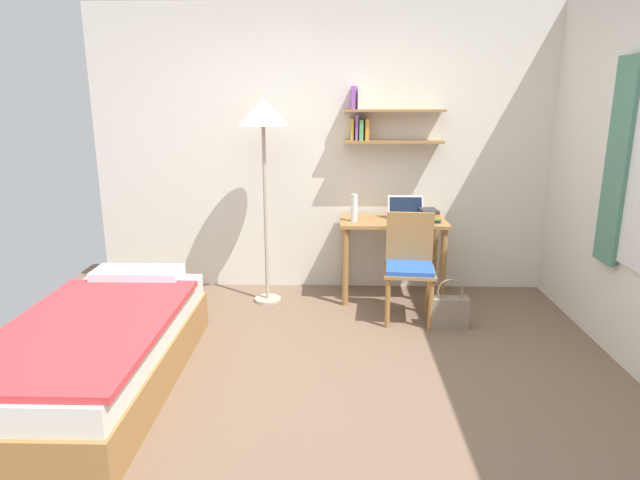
% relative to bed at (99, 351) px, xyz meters
% --- Properties ---
extents(ground_plane, '(5.28, 5.28, 0.00)m').
position_rel_bed_xyz_m(ground_plane, '(1.45, -0.04, -0.24)').
color(ground_plane, brown).
extents(wall_back, '(4.40, 0.27, 2.60)m').
position_rel_bed_xyz_m(wall_back, '(1.46, 1.98, 1.07)').
color(wall_back, silver).
rests_on(wall_back, ground_plane).
extents(bed, '(0.94, 1.98, 0.54)m').
position_rel_bed_xyz_m(bed, '(0.00, 0.00, 0.00)').
color(bed, '#9E703D').
rests_on(bed, ground_plane).
extents(desk, '(0.94, 0.52, 0.73)m').
position_rel_bed_xyz_m(desk, '(2.00, 1.66, 0.34)').
color(desk, '#9E703D').
rests_on(desk, ground_plane).
extents(desk_chair, '(0.44, 0.43, 0.87)m').
position_rel_bed_xyz_m(desk_chair, '(2.09, 1.18, 0.24)').
color(desk_chair, '#9E703D').
rests_on(desk_chair, ground_plane).
extents(standing_lamp, '(0.42, 0.42, 1.78)m').
position_rel_bed_xyz_m(standing_lamp, '(0.88, 1.53, 1.34)').
color(standing_lamp, '#B2A893').
rests_on(standing_lamp, ground_plane).
extents(laptop, '(0.33, 0.22, 0.21)m').
position_rel_bed_xyz_m(laptop, '(2.12, 1.68, 0.54)').
color(laptop, '#B7BABF').
rests_on(laptop, desk).
extents(water_bottle, '(0.06, 0.06, 0.24)m').
position_rel_bed_xyz_m(water_bottle, '(1.65, 1.59, 0.61)').
color(water_bottle, silver).
rests_on(water_bottle, desk).
extents(book_stack, '(0.20, 0.25, 0.10)m').
position_rel_bed_xyz_m(book_stack, '(2.32, 1.63, 0.54)').
color(book_stack, '#333338').
rests_on(book_stack, desk).
extents(handbag, '(0.30, 0.12, 0.41)m').
position_rel_bed_xyz_m(handbag, '(2.39, 0.99, -0.10)').
color(handbag, gray).
rests_on(handbag, ground_plane).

